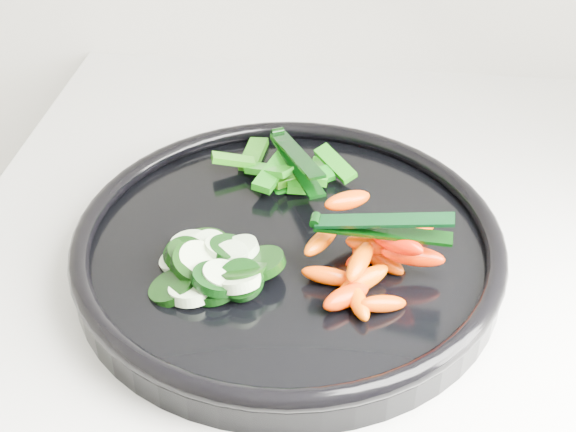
# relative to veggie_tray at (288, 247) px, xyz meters

# --- Properties ---
(veggie_tray) EXTENTS (0.49, 0.49, 0.04)m
(veggie_tray) POSITION_rel_veggie_tray_xyz_m (0.00, 0.00, 0.00)
(veggie_tray) COLOR black
(veggie_tray) RESTS_ON counter
(cucumber_pile) EXTENTS (0.12, 0.11, 0.04)m
(cucumber_pile) POSITION_rel_veggie_tray_xyz_m (-0.06, -0.04, 0.01)
(cucumber_pile) COLOR black
(cucumber_pile) RESTS_ON veggie_tray
(carrot_pile) EXTENTS (0.12, 0.14, 0.05)m
(carrot_pile) POSITION_rel_veggie_tray_xyz_m (0.07, -0.03, 0.02)
(carrot_pile) COLOR #F96300
(carrot_pile) RESTS_ON veggie_tray
(pepper_pile) EXTENTS (0.14, 0.10, 0.03)m
(pepper_pile) POSITION_rel_veggie_tray_xyz_m (-0.01, 0.10, 0.01)
(pepper_pile) COLOR #216409
(pepper_pile) RESTS_ON veggie_tray
(tong_carrot) EXTENTS (0.11, 0.02, 0.02)m
(tong_carrot) POSITION_rel_veggie_tray_xyz_m (0.08, -0.03, 0.05)
(tong_carrot) COLOR black
(tong_carrot) RESTS_ON carrot_pile
(tong_pepper) EXTENTS (0.06, 0.11, 0.02)m
(tong_pepper) POSITION_rel_veggie_tray_xyz_m (-0.01, 0.10, 0.03)
(tong_pepper) COLOR black
(tong_pepper) RESTS_ON pepper_pile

